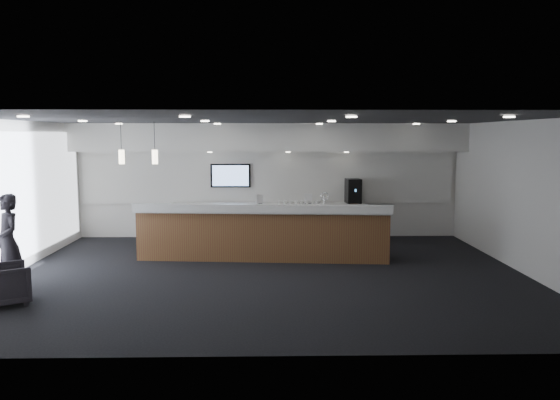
{
  "coord_description": "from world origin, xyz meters",
  "views": [
    {
      "loc": [
        -0.0,
        -10.44,
        2.7
      ],
      "look_at": [
        0.25,
        1.3,
        1.31
      ],
      "focal_mm": 35.0,
      "sensor_mm": 36.0,
      "label": 1
    }
  ],
  "objects_px": {
    "coffee_machine": "(353,191)",
    "armchair": "(5,285)",
    "service_counter": "(263,233)",
    "lounge_guest": "(8,241)"
  },
  "relations": [
    {
      "from": "service_counter",
      "to": "lounge_guest",
      "type": "bearing_deg",
      "value": -148.66
    },
    {
      "from": "armchair",
      "to": "lounge_guest",
      "type": "relative_size",
      "value": 0.43
    },
    {
      "from": "armchair",
      "to": "service_counter",
      "type": "bearing_deg",
      "value": -83.95
    },
    {
      "from": "coffee_machine",
      "to": "lounge_guest",
      "type": "height_order",
      "value": "lounge_guest"
    },
    {
      "from": "service_counter",
      "to": "armchair",
      "type": "bearing_deg",
      "value": -137.1
    },
    {
      "from": "coffee_machine",
      "to": "armchair",
      "type": "relative_size",
      "value": 0.87
    },
    {
      "from": "service_counter",
      "to": "lounge_guest",
      "type": "relative_size",
      "value": 3.3
    },
    {
      "from": "service_counter",
      "to": "coffee_machine",
      "type": "height_order",
      "value": "coffee_machine"
    },
    {
      "from": "service_counter",
      "to": "lounge_guest",
      "type": "xyz_separation_m",
      "value": [
        -4.47,
        -2.22,
        0.27
      ]
    },
    {
      "from": "service_counter",
      "to": "coffee_machine",
      "type": "relative_size",
      "value": 8.77
    }
  ]
}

